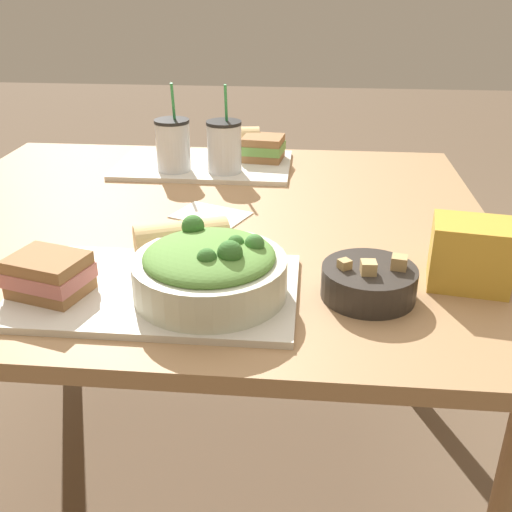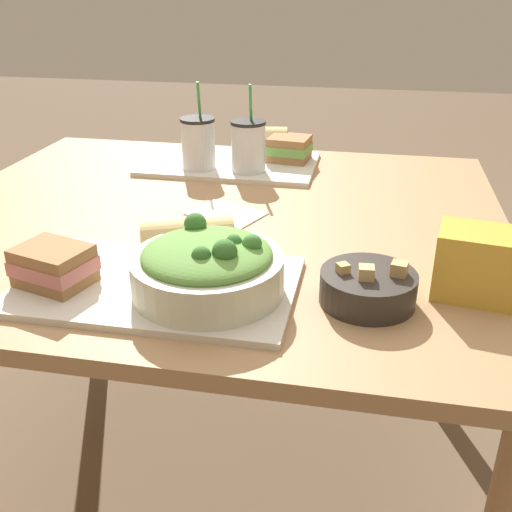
% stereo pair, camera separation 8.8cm
% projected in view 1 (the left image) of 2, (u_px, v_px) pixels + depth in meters
% --- Properties ---
extents(ground_plane, '(12.00, 12.00, 0.00)m').
position_uv_depth(ground_plane, '(208.00, 478.00, 1.61)').
color(ground_plane, brown).
extents(dining_table, '(1.25, 1.10, 0.76)m').
position_uv_depth(dining_table, '(197.00, 255.00, 1.32)').
color(dining_table, '#A37A51').
rests_on(dining_table, ground_plane).
extents(tray_near, '(0.46, 0.28, 0.01)m').
position_uv_depth(tray_near, '(156.00, 290.00, 0.97)').
color(tray_near, beige).
rests_on(tray_near, dining_table).
extents(tray_far, '(0.46, 0.28, 0.01)m').
position_uv_depth(tray_far, '(204.00, 165.00, 1.60)').
color(tray_far, beige).
rests_on(tray_far, dining_table).
extents(salad_bowl, '(0.24, 0.24, 0.11)m').
position_uv_depth(salad_bowl, '(210.00, 269.00, 0.93)').
color(salad_bowl, beige).
rests_on(salad_bowl, tray_near).
extents(soup_bowl, '(0.15, 0.15, 0.07)m').
position_uv_depth(soup_bowl, '(369.00, 281.00, 0.95)').
color(soup_bowl, '#2D2823').
rests_on(soup_bowl, dining_table).
extents(sandwich_near, '(0.14, 0.12, 0.06)m').
position_uv_depth(sandwich_near, '(49.00, 275.00, 0.94)').
color(sandwich_near, olive).
rests_on(sandwich_near, tray_near).
extents(baguette_near, '(0.18, 0.13, 0.07)m').
position_uv_depth(baguette_near, '(183.00, 242.00, 1.04)').
color(baguette_near, tan).
rests_on(baguette_near, tray_near).
extents(sandwich_far, '(0.12, 0.11, 0.06)m').
position_uv_depth(sandwich_far, '(263.00, 148.00, 1.61)').
color(sandwich_far, olive).
rests_on(sandwich_far, tray_far).
extents(baguette_far, '(0.14, 0.09, 0.07)m').
position_uv_depth(baguette_far, '(237.00, 140.00, 1.66)').
color(baguette_far, tan).
rests_on(baguette_far, tray_far).
extents(drink_cup_dark, '(0.09, 0.09, 0.22)m').
position_uv_depth(drink_cup_dark, '(173.00, 147.00, 1.51)').
color(drink_cup_dark, silver).
rests_on(drink_cup_dark, tray_far).
extents(drink_cup_red, '(0.09, 0.09, 0.22)m').
position_uv_depth(drink_cup_red, '(224.00, 148.00, 1.50)').
color(drink_cup_red, silver).
rests_on(drink_cup_red, tray_far).
extents(chip_bag, '(0.14, 0.12, 0.11)m').
position_uv_depth(chip_bag, '(471.00, 254.00, 0.98)').
color(chip_bag, gold).
rests_on(chip_bag, dining_table).
extents(napkin_folded, '(0.18, 0.16, 0.00)m').
position_uv_depth(napkin_folded, '(211.00, 215.00, 1.28)').
color(napkin_folded, silver).
rests_on(napkin_folded, dining_table).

